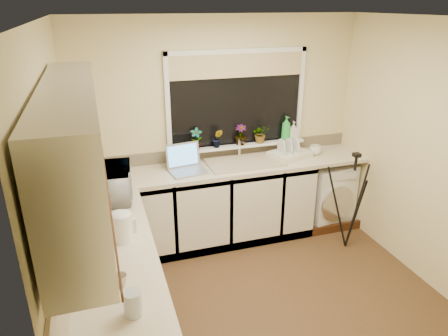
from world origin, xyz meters
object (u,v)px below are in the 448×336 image
at_px(plant_b, 217,138).
at_px(kettle, 122,228).
at_px(dish_rack, 290,154).
at_px(soap_bottle_green, 286,128).
at_px(washing_machine, 325,192).
at_px(steel_jar, 104,259).
at_px(plant_c, 240,135).
at_px(glass_jug, 133,303).
at_px(cup_back, 315,150).
at_px(laptop, 186,164).
at_px(tripod, 351,202).
at_px(plant_d, 261,134).
at_px(cup_left, 120,281).
at_px(microwave, 111,183).
at_px(plant_a, 196,139).
at_px(soap_bottle_clear, 293,130).

bearing_deg(plant_b, kettle, -129.76).
bearing_deg(dish_rack, soap_bottle_green, 62.40).
distance_m(washing_machine, dish_rack, 0.75).
relative_size(steel_jar, plant_c, 0.46).
height_order(kettle, glass_jug, kettle).
bearing_deg(soap_bottle_green, glass_jug, -131.88).
bearing_deg(steel_jar, cup_back, 31.96).
height_order(laptop, kettle, laptop).
xyz_separation_m(tripod, plant_d, (-0.74, 0.80, 0.60)).
relative_size(plant_b, soap_bottle_green, 0.74).
relative_size(tripod, plant_d, 5.25).
bearing_deg(cup_left, cup_back, 36.97).
xyz_separation_m(dish_rack, soap_bottle_green, (0.03, 0.19, 0.26)).
xyz_separation_m(microwave, soap_bottle_green, (2.03, 0.66, 0.15)).
bearing_deg(steel_jar, washing_machine, 30.11).
distance_m(plant_b, cup_back, 1.17).
relative_size(laptop, glass_jug, 2.68).
distance_m(microwave, soap_bottle_green, 2.14).
distance_m(glass_jug, plant_d, 2.82).
xyz_separation_m(steel_jar, soap_bottle_green, (2.15, 1.73, 0.24)).
distance_m(laptop, kettle, 1.42).
bearing_deg(glass_jug, washing_machine, 39.43).
height_order(glass_jug, microwave, microwave).
relative_size(dish_rack, plant_c, 1.89).
distance_m(kettle, plant_a, 1.69).
distance_m(steel_jar, plant_a, 2.02).
height_order(washing_machine, soap_bottle_green, soap_bottle_green).
height_order(plant_c, cup_left, plant_c).
relative_size(dish_rack, glass_jug, 2.85).
bearing_deg(plant_c, plant_a, -177.66).
distance_m(dish_rack, microwave, 2.06).
bearing_deg(plant_a, washing_machine, -6.41).
bearing_deg(laptop, plant_a, 40.90).
bearing_deg(tripod, plant_a, 131.17).
bearing_deg(dish_rack, tripod, -72.43).
height_order(kettle, soap_bottle_clear, soap_bottle_clear).
distance_m(steel_jar, plant_c, 2.35).
bearing_deg(kettle, plant_c, 44.51).
distance_m(tripod, soap_bottle_clear, 1.05).
distance_m(plant_b, plant_c, 0.28).
relative_size(glass_jug, steel_jar, 1.44).
distance_m(kettle, cup_back, 2.61).
bearing_deg(laptop, cup_left, -123.03).
relative_size(microwave, cup_left, 5.77).
relative_size(tripod, soap_bottle_clear, 5.17).
relative_size(kettle, cup_back, 1.52).
bearing_deg(cup_back, plant_a, 172.76).
distance_m(microwave, plant_d, 1.83).
bearing_deg(kettle, plant_b, 50.24).
relative_size(washing_machine, tripod, 0.69).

